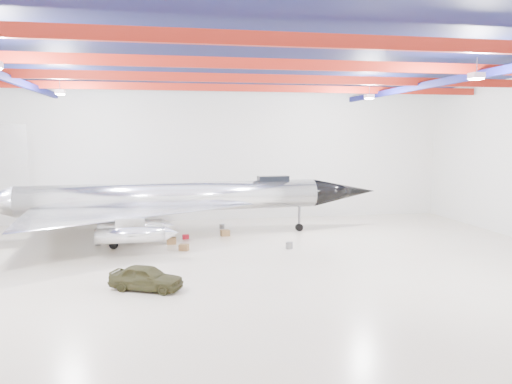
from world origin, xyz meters
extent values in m
plane|color=beige|center=(0.00, 0.00, 0.00)|extent=(40.00, 40.00, 0.00)
plane|color=silver|center=(0.00, 15.00, 5.50)|extent=(40.00, 0.00, 40.00)
plane|color=#0A0F38|center=(0.00, 0.00, 11.00)|extent=(40.00, 40.00, 0.00)
cube|color=maroon|center=(0.00, -9.00, 10.40)|extent=(39.50, 0.25, 0.50)
cube|color=maroon|center=(0.00, -3.00, 10.40)|extent=(39.50, 0.25, 0.50)
cube|color=maroon|center=(0.00, 3.00, 10.40)|extent=(39.50, 0.25, 0.50)
cube|color=maroon|center=(0.00, 9.00, 10.40)|extent=(39.50, 0.25, 0.50)
cube|color=#0D0F53|center=(12.00, 0.00, 10.10)|extent=(0.25, 29.50, 0.40)
cube|color=silver|center=(10.00, -6.00, 9.70)|extent=(0.55, 0.55, 0.25)
cube|color=silver|center=(-10.00, 6.00, 9.70)|extent=(0.55, 0.55, 0.25)
cube|color=silver|center=(10.00, 6.00, 9.70)|extent=(0.55, 0.55, 0.25)
cylinder|color=silver|center=(-3.20, 7.96, 2.84)|extent=(20.35, 3.61, 2.03)
cone|color=black|center=(9.42, 8.95, 2.84)|extent=(5.21, 2.42, 2.03)
cube|color=silver|center=(-13.80, 7.13, 5.47)|extent=(2.84, 0.34, 4.56)
cube|color=black|center=(3.87, 8.52, 3.90)|extent=(2.28, 0.98, 0.51)
cylinder|color=silver|center=(-5.79, 2.17, 1.42)|extent=(3.91, 1.21, 0.91)
cylinder|color=silver|center=(-5.99, 4.69, 1.42)|extent=(3.91, 1.21, 0.91)
cylinder|color=silver|center=(-6.46, 10.75, 1.42)|extent=(3.91, 1.21, 0.91)
cylinder|color=silver|center=(-6.66, 13.28, 1.42)|extent=(3.91, 1.21, 0.91)
cylinder|color=#59595B|center=(5.89, 8.67, 0.91)|extent=(0.18, 0.18, 1.82)
cylinder|color=black|center=(5.89, 8.67, 0.28)|extent=(0.58, 0.27, 0.57)
cylinder|color=#59595B|center=(-7.04, 5.12, 0.91)|extent=(0.18, 0.18, 1.82)
cylinder|color=black|center=(-7.04, 5.12, 0.28)|extent=(0.58, 0.27, 0.57)
cylinder|color=#59595B|center=(-7.43, 10.17, 0.91)|extent=(0.18, 0.18, 1.82)
cylinder|color=black|center=(-7.43, 10.17, 0.28)|extent=(0.58, 0.27, 0.57)
imported|color=#35331A|center=(-4.70, -3.78, 0.58)|extent=(3.65, 2.63, 1.15)
cube|color=olive|center=(-2.73, 3.87, 0.20)|extent=(0.68, 0.62, 0.39)
cube|color=#A6101F|center=(-2.50, 7.36, 0.15)|extent=(0.47, 0.39, 0.30)
cylinder|color=#59595B|center=(3.78, 3.22, 0.20)|extent=(0.49, 0.49, 0.40)
cube|color=olive|center=(0.30, 7.88, 0.21)|extent=(0.68, 0.58, 0.42)
cube|color=#59595B|center=(-8.16, 6.41, 0.12)|extent=(0.40, 0.36, 0.24)
cube|color=olive|center=(-3.46, 5.89, 0.22)|extent=(0.63, 0.50, 0.43)
cylinder|color=#59595B|center=(0.37, 10.71, 0.17)|extent=(0.46, 0.46, 0.35)
camera|label=1|loc=(-3.66, -26.54, 7.04)|focal=35.00mm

